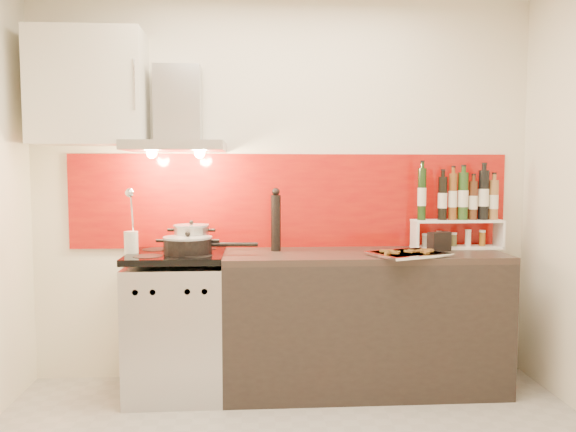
{
  "coord_description": "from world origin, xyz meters",
  "views": [
    {
      "loc": [
        -0.22,
        -2.46,
        1.42
      ],
      "look_at": [
        0.0,
        0.95,
        1.15
      ],
      "focal_mm": 35.0,
      "sensor_mm": 36.0,
      "label": 1
    }
  ],
  "objects": [
    {
      "name": "counter",
      "position": [
        0.5,
        1.1,
        0.45
      ],
      "size": [
        1.8,
        0.6,
        0.9
      ],
      "color": "black",
      "rests_on": "ground"
    },
    {
      "name": "range_hood",
      "position": [
        -0.7,
        1.24,
        1.74
      ],
      "size": [
        0.62,
        0.5,
        0.61
      ],
      "color": "#B7B7BA",
      "rests_on": "back_wall"
    },
    {
      "name": "baking_tray",
      "position": [
        0.74,
        0.93,
        0.92
      ],
      "size": [
        0.54,
        0.48,
        0.03
      ],
      "color": "silver",
      "rests_on": "counter"
    },
    {
      "name": "step_shelf",
      "position": [
        1.19,
        1.24,
        1.16
      ],
      "size": [
        0.61,
        0.17,
        0.54
      ],
      "color": "white",
      "rests_on": "counter"
    },
    {
      "name": "saute_pan",
      "position": [
        -0.61,
        1.05,
        0.96
      ],
      "size": [
        0.59,
        0.31,
        0.14
      ],
      "color": "black",
      "rests_on": "range_stove"
    },
    {
      "name": "stock_pot",
      "position": [
        -0.61,
        1.19,
        0.99
      ],
      "size": [
        0.23,
        0.23,
        0.2
      ],
      "color": "#B7B7BA",
      "rests_on": "range_stove"
    },
    {
      "name": "pepper_mill",
      "position": [
        -0.06,
        1.2,
        1.1
      ],
      "size": [
        0.06,
        0.06,
        0.42
      ],
      "color": "black",
      "rests_on": "counter"
    },
    {
      "name": "backsplash",
      "position": [
        0.05,
        1.39,
        1.22
      ],
      "size": [
        3.0,
        0.02,
        0.64
      ],
      "primitive_type": "cube",
      "color": "#96080A",
      "rests_on": "back_wall"
    },
    {
      "name": "back_wall",
      "position": [
        0.0,
        1.4,
        1.3
      ],
      "size": [
        3.4,
        0.02,
        2.6
      ],
      "primitive_type": "cube",
      "color": "silver",
      "rests_on": "ground"
    },
    {
      "name": "caddy_box",
      "position": [
        1.01,
        1.12,
        0.96
      ],
      "size": [
        0.17,
        0.12,
        0.13
      ],
      "primitive_type": "cube",
      "rotation": [
        0.0,
        0.0,
        0.4
      ],
      "color": "black",
      "rests_on": "counter"
    },
    {
      "name": "range_stove",
      "position": [
        -0.7,
        1.1,
        0.44
      ],
      "size": [
        0.6,
        0.6,
        0.91
      ],
      "color": "#B7B7BA",
      "rests_on": "ground"
    },
    {
      "name": "upper_cabinet",
      "position": [
        -1.25,
        1.22,
        1.95
      ],
      "size": [
        0.7,
        0.35,
        0.72
      ],
      "primitive_type": "cube",
      "color": "beige",
      "rests_on": "back_wall"
    },
    {
      "name": "utensil_jar",
      "position": [
        -0.98,
        1.09,
        1.03
      ],
      "size": [
        0.09,
        0.13,
        0.42
      ],
      "color": "silver",
      "rests_on": "range_stove"
    }
  ]
}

